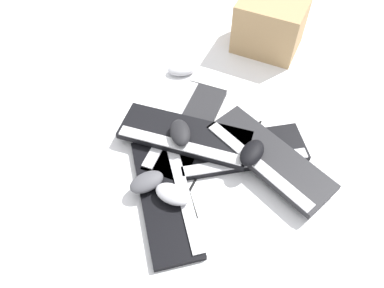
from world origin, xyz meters
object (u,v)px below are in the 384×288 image
keyboard_4 (185,135)px  mouse_2 (252,153)px  keyboard_2 (166,196)px  mouse_1 (147,182)px  mouse_3 (180,133)px  keyboard_3 (269,157)px  mouse_0 (182,69)px  mouse_4 (172,194)px  keyboard_0 (240,152)px  cardboard_box (270,25)px  keyboard_1 (186,128)px

keyboard_4 → mouse_2: (0.22, -0.09, 0.04)m
keyboard_2 → keyboard_4: size_ratio=1.00×
mouse_1 → keyboard_4: bearing=27.6°
mouse_1 → mouse_3: (0.10, 0.17, 0.03)m
keyboard_3 → mouse_0: keyboard_3 is taller
mouse_4 → mouse_3: bearing=-69.1°
keyboard_0 → keyboard_2: size_ratio=1.00×
keyboard_2 → mouse_4: mouse_4 is taller
mouse_0 → keyboard_0: bearing=109.6°
keyboard_3 → keyboard_4: (-0.28, 0.08, 0.00)m
keyboard_0 → keyboard_4: keyboard_4 is taller
mouse_0 → cardboard_box: bearing=-162.3°
keyboard_4 → mouse_0: size_ratio=4.22×
keyboard_1 → keyboard_4: 0.06m
keyboard_2 → keyboard_0: bearing=36.4°
mouse_1 → mouse_2: mouse_2 is taller
keyboard_2 → mouse_4: bearing=-32.5°
keyboard_1 → mouse_1: mouse_1 is taller
mouse_0 → mouse_4: 0.58m
mouse_4 → keyboard_3: bearing=-129.2°
keyboard_4 → keyboard_1: bearing=87.1°
keyboard_0 → mouse_4: size_ratio=4.20×
keyboard_1 → keyboard_2: same height
mouse_3 → keyboard_3: bearing=66.3°
keyboard_0 → mouse_4: mouse_4 is taller
mouse_2 → mouse_3: bearing=101.6°
keyboard_0 → keyboard_1: size_ratio=0.99×
keyboard_2 → mouse_2: (0.26, 0.12, 0.07)m
keyboard_1 → cardboard_box: size_ratio=1.80×
keyboard_0 → keyboard_4: bearing=168.1°
mouse_4 → mouse_1: bearing=-1.3°
mouse_0 → mouse_1: mouse_1 is taller
keyboard_1 → mouse_2: bearing=-34.6°
keyboard_1 → mouse_0: size_ratio=4.23×
keyboard_4 → mouse_4: size_ratio=4.22×
keyboard_2 → keyboard_4: 0.22m
keyboard_0 → mouse_2: (0.03, -0.05, 0.07)m
keyboard_4 → mouse_3: 0.04m
keyboard_0 → cardboard_box: cardboard_box is taller
keyboard_4 → cardboard_box: cardboard_box is taller
keyboard_3 → mouse_2: 0.07m
keyboard_3 → mouse_2: (-0.06, -0.01, 0.04)m
keyboard_0 → keyboard_3: size_ratio=1.09×
keyboard_1 → mouse_1: (-0.11, -0.25, 0.04)m
keyboard_0 → mouse_1: bearing=-153.4°
keyboard_2 → mouse_4: size_ratio=4.22×
keyboard_0 → keyboard_3: bearing=-25.8°
mouse_2 → keyboard_2: bearing=144.7°
mouse_3 → mouse_4: bearing=-14.8°
keyboard_0 → mouse_4: 0.29m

